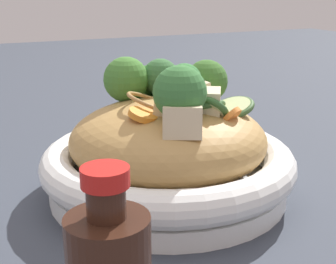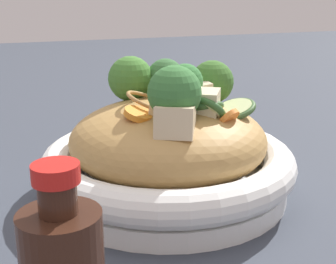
{
  "view_description": "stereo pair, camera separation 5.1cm",
  "coord_description": "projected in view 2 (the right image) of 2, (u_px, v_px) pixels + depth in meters",
  "views": [
    {
      "loc": [
        -0.21,
        -0.44,
        0.22
      ],
      "look_at": [
        0.0,
        0.0,
        0.07
      ],
      "focal_mm": 51.49,
      "sensor_mm": 36.0,
      "label": 1
    },
    {
      "loc": [
        -0.16,
        -0.46,
        0.22
      ],
      "look_at": [
        0.0,
        0.0,
        0.07
      ],
      "focal_mm": 51.49,
      "sensor_mm": 36.0,
      "label": 2
    }
  ],
  "objects": [
    {
      "name": "noodle_heap",
      "position": [
        168.0,
        139.0,
        0.52
      ],
      "size": [
        0.21,
        0.21,
        0.1
      ],
      "color": "#B3894B",
      "rests_on": "serving_bowl"
    },
    {
      "name": "broccoli_florets",
      "position": [
        172.0,
        84.0,
        0.53
      ],
      "size": [
        0.16,
        0.19,
        0.07
      ],
      "color": "#8DAF76",
      "rests_on": "serving_bowl"
    },
    {
      "name": "chicken_chunks",
      "position": [
        186.0,
        108.0,
        0.48
      ],
      "size": [
        0.1,
        0.12,
        0.04
      ],
      "color": "beige",
      "rests_on": "serving_bowl"
    },
    {
      "name": "zucchini_slices",
      "position": [
        209.0,
        106.0,
        0.5
      ],
      "size": [
        0.1,
        0.11,
        0.03
      ],
      "color": "beige",
      "rests_on": "serving_bowl"
    },
    {
      "name": "ground_plane",
      "position": [
        168.0,
        193.0,
        0.53
      ],
      "size": [
        3.0,
        3.0,
        0.0
      ],
      "primitive_type": "plane",
      "color": "#383E4A"
    },
    {
      "name": "carrot_coins",
      "position": [
        178.0,
        108.0,
        0.49
      ],
      "size": [
        0.12,
        0.11,
        0.03
      ],
      "color": "orange",
      "rests_on": "serving_bowl"
    },
    {
      "name": "serving_bowl",
      "position": [
        168.0,
        169.0,
        0.53
      ],
      "size": [
        0.27,
        0.27,
        0.06
      ],
      "color": "white",
      "rests_on": "ground_plane"
    }
  ]
}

